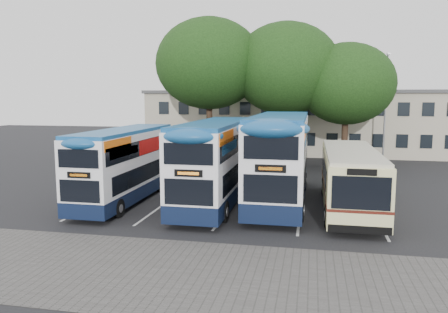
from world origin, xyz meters
The scene contains 12 objects.
ground centered at (0.00, 0.00, 0.00)m, with size 120.00×120.00×0.00m, color black.
paving_strip centered at (-2.00, -5.00, 0.01)m, with size 40.00×6.00×0.01m, color #595654.
bay_lines centered at (-3.75, 5.00, 0.01)m, with size 14.12×11.00×0.01m.
depot_building centered at (0.00, 26.99, 3.15)m, with size 32.40×8.40×6.20m.
lamp_post centered at (6.00, 19.97, 5.08)m, with size 0.25×1.05×9.06m.
tree_left centered at (-8.17, 17.63, 8.24)m, with size 8.73×8.73×11.96m.
tree_mid centered at (-2.00, 18.47, 7.82)m, with size 8.72×8.72×11.54m.
tree_right centered at (2.76, 18.28, 6.57)m, with size 7.54×7.54×9.78m.
bus_dd_left centered at (-9.48, 3.73, 2.13)m, with size 2.26×9.30×3.87m.
bus_dd_mid centered at (-4.63, 4.25, 2.37)m, with size 2.50×10.32×4.30m.
bus_dd_right centered at (-1.39, 5.33, 2.55)m, with size 2.69×11.09×4.62m.
bus_single centered at (2.11, 4.48, 1.69)m, with size 2.55×10.02×2.99m.
Camera 1 is at (0.22, -17.65, 5.53)m, focal length 35.00 mm.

